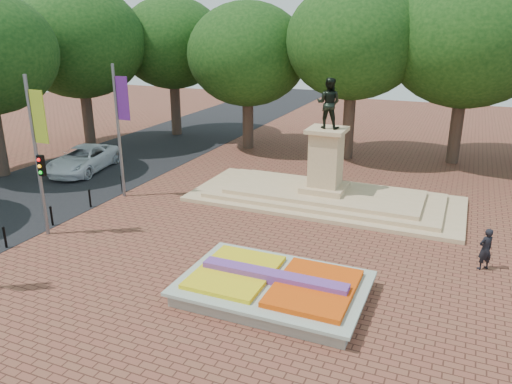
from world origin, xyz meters
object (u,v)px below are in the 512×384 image
(flower_bed, at_px, (274,286))
(van, at_px, (83,159))
(monument, at_px, (325,185))
(pedestrian, at_px, (485,249))

(flower_bed, height_order, van, van)
(monument, relative_size, pedestrian, 8.36)
(monument, xyz_separation_m, pedestrian, (7.69, -4.98, -0.05))
(flower_bed, relative_size, van, 1.12)
(pedestrian, bearing_deg, flower_bed, -3.17)
(van, xyz_separation_m, pedestrian, (23.14, -4.37, 0.06))
(monument, xyz_separation_m, van, (-15.45, -0.61, -0.10))
(flower_bed, distance_m, monument, 10.07)
(monument, distance_m, pedestrian, 9.16)
(flower_bed, relative_size, monument, 0.45)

